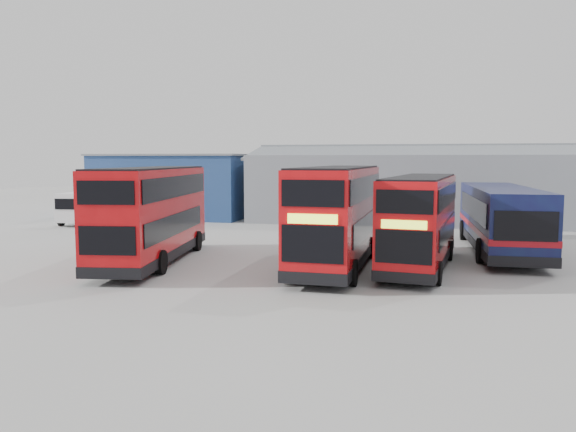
{
  "coord_description": "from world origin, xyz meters",
  "views": [
    {
      "loc": [
        5.08,
        -25.38,
        4.68
      ],
      "look_at": [
        -0.5,
        -0.34,
        2.1
      ],
      "focal_mm": 35.0,
      "sensor_mm": 36.0,
      "label": 1
    }
  ],
  "objects_px": {
    "double_decker_right": "(420,223)",
    "panel_van": "(86,206)",
    "double_decker_left": "(152,216)",
    "single_decker_blue": "(500,220)",
    "office_block": "(177,185)",
    "double_decker_centre": "(338,218)",
    "maintenance_shed": "(451,186)"
  },
  "relations": [
    {
      "from": "office_block",
      "to": "maintenance_shed",
      "type": "height_order",
      "value": "maintenance_shed"
    },
    {
      "from": "double_decker_centre",
      "to": "panel_van",
      "type": "relative_size",
      "value": 1.9
    },
    {
      "from": "maintenance_shed",
      "to": "double_decker_centre",
      "type": "distance_m",
      "value": 22.13
    },
    {
      "from": "office_block",
      "to": "double_decker_right",
      "type": "xyz_separation_m",
      "value": [
        19.43,
        -18.7,
        -0.6
      ]
    },
    {
      "from": "double_decker_left",
      "to": "double_decker_centre",
      "type": "bearing_deg",
      "value": 177.39
    },
    {
      "from": "single_decker_blue",
      "to": "double_decker_left",
      "type": "bearing_deg",
      "value": 21.37
    },
    {
      "from": "double_decker_left",
      "to": "single_decker_blue",
      "type": "distance_m",
      "value": 17.13
    },
    {
      "from": "single_decker_blue",
      "to": "panel_van",
      "type": "distance_m",
      "value": 28.61
    },
    {
      "from": "maintenance_shed",
      "to": "double_decker_left",
      "type": "height_order",
      "value": "maintenance_shed"
    },
    {
      "from": "single_decker_blue",
      "to": "maintenance_shed",
      "type": "bearing_deg",
      "value": -85.57
    },
    {
      "from": "office_block",
      "to": "double_decker_centre",
      "type": "height_order",
      "value": "office_block"
    },
    {
      "from": "maintenance_shed",
      "to": "double_decker_right",
      "type": "distance_m",
      "value": 20.87
    },
    {
      "from": "double_decker_centre",
      "to": "single_decker_blue",
      "type": "xyz_separation_m",
      "value": [
        7.5,
        5.69,
        -0.54
      ]
    },
    {
      "from": "double_decker_left",
      "to": "panel_van",
      "type": "xyz_separation_m",
      "value": [
        -11.87,
        13.49,
        -0.86
      ]
    },
    {
      "from": "single_decker_blue",
      "to": "panel_van",
      "type": "bearing_deg",
      "value": -15.02
    },
    {
      "from": "double_decker_right",
      "to": "single_decker_blue",
      "type": "bearing_deg",
      "value": 59.67
    },
    {
      "from": "double_decker_left",
      "to": "double_decker_centre",
      "type": "height_order",
      "value": "double_decker_centre"
    },
    {
      "from": "office_block",
      "to": "double_decker_left",
      "type": "xyz_separation_m",
      "value": [
        7.57,
        -20.04,
        -0.42
      ]
    },
    {
      "from": "double_decker_centre",
      "to": "single_decker_blue",
      "type": "height_order",
      "value": "double_decker_centre"
    },
    {
      "from": "single_decker_blue",
      "to": "double_decker_centre",
      "type": "bearing_deg",
      "value": 36.39
    },
    {
      "from": "double_decker_centre",
      "to": "double_decker_right",
      "type": "bearing_deg",
      "value": 11.63
    },
    {
      "from": "double_decker_right",
      "to": "panel_van",
      "type": "bearing_deg",
      "value": 160.58
    },
    {
      "from": "maintenance_shed",
      "to": "double_decker_right",
      "type": "height_order",
      "value": "maintenance_shed"
    },
    {
      "from": "office_block",
      "to": "panel_van",
      "type": "bearing_deg",
      "value": -123.28
    },
    {
      "from": "double_decker_right",
      "to": "single_decker_blue",
      "type": "distance_m",
      "value": 6.5
    },
    {
      "from": "office_block",
      "to": "single_decker_blue",
      "type": "height_order",
      "value": "office_block"
    },
    {
      "from": "maintenance_shed",
      "to": "double_decker_centre",
      "type": "xyz_separation_m",
      "value": [
        -6.07,
        -21.28,
        -0.42
      ]
    },
    {
      "from": "office_block",
      "to": "single_decker_blue",
      "type": "bearing_deg",
      "value": -30.1
    },
    {
      "from": "double_decker_left",
      "to": "single_decker_blue",
      "type": "height_order",
      "value": "double_decker_left"
    },
    {
      "from": "maintenance_shed",
      "to": "single_decker_blue",
      "type": "relative_size",
      "value": 2.49
    },
    {
      "from": "double_decker_left",
      "to": "office_block",
      "type": "bearing_deg",
      "value": -77.16
    },
    {
      "from": "double_decker_centre",
      "to": "single_decker_blue",
      "type": "relative_size",
      "value": 0.85
    }
  ]
}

